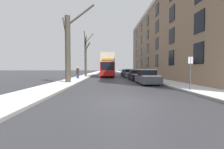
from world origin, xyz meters
The scene contains 14 objects.
ground_plane centered at (0.00, 0.00, 0.00)m, with size 320.00×320.00×0.00m, color #38383D.
sidewalk_left centered at (-5.38, 53.00, 0.08)m, with size 2.60×130.00×0.16m.
sidewalk_right centered at (5.38, 53.00, 0.08)m, with size 2.60×130.00×0.16m.
terrace_facade_right centered at (11.18, 18.75, 6.49)m, with size 9.10×36.27×12.98m.
bare_tree_left_0 centered at (-5.07, 8.87, 3.92)m, with size 3.75×2.42×8.32m.
bare_tree_left_1 centered at (-5.05, 21.63, 4.12)m, with size 1.68×2.42×8.40m.
double_decker_bus centered at (-0.96, 23.46, 2.47)m, with size 2.52×11.19×4.39m.
parked_car_0 centered at (3.00, 8.06, 0.70)m, with size 1.72×4.20×1.52m.
parked_car_1 centered at (3.00, 13.42, 0.66)m, with size 1.85×4.44×1.42m.
parked_car_2 centered at (3.00, 19.68, 0.70)m, with size 1.87×4.35×1.52m.
parked_car_3 centered at (3.00, 25.10, 0.66)m, with size 1.79×4.13×1.42m.
oncoming_van centered at (-1.21, 45.59, 1.33)m, with size 1.90×5.78×2.47m.
pedestrian_left_sidewalk centered at (-5.28, 14.89, 1.02)m, with size 0.40×0.40×1.86m.
street_sign_post centered at (4.38, 2.66, 1.36)m, with size 0.32×0.07×2.36m.
Camera 1 is at (-1.07, -6.94, 1.54)m, focal length 24.00 mm.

